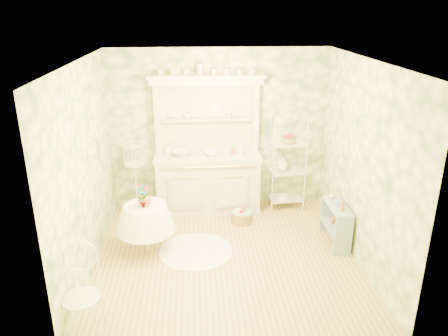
{
  "coord_description": "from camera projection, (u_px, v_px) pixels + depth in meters",
  "views": [
    {
      "loc": [
        -0.4,
        -5.28,
        3.33
      ],
      "look_at": [
        0.0,
        0.5,
        1.15
      ],
      "focal_mm": 35.0,
      "sensor_mm": 36.0,
      "label": 1
    }
  ],
  "objects": [
    {
      "name": "cup_left",
      "position": [
        187.0,
        117.0,
        7.1
      ],
      "size": [
        0.13,
        0.13,
        0.09
      ],
      "primitive_type": "imported",
      "rotation": [
        0.0,
        0.0,
        -0.13
      ],
      "color": "white",
      "rests_on": "kitchen_dresser"
    },
    {
      "name": "ceiling",
      "position": [
        227.0,
        61.0,
        5.18
      ],
      "size": [
        3.6,
        3.6,
        0.0
      ],
      "primitive_type": "plane",
      "color": "white",
      "rests_on": "floor"
    },
    {
      "name": "bottle_glass",
      "position": [
        332.0,
        196.0,
        6.5
      ],
      "size": [
        0.09,
        0.09,
        0.1
      ],
      "primitive_type": "imported",
      "rotation": [
        0.0,
        0.0,
        -0.23
      ],
      "color": "silver",
      "rests_on": "side_shelf"
    },
    {
      "name": "cafe_chair",
      "position": [
        81.0,
        294.0,
        4.54
      ],
      "size": [
        0.53,
        0.53,
        0.99
      ],
      "primitive_type": "cube",
      "rotation": [
        0.0,
        0.0,
        0.19
      ],
      "color": "white",
      "rests_on": "floor"
    },
    {
      "name": "bowl_white",
      "position": [
        212.0,
        155.0,
        7.16
      ],
      "size": [
        0.32,
        0.32,
        0.08
      ],
      "primitive_type": "imported",
      "rotation": [
        0.0,
        0.0,
        -0.34
      ],
      "color": "white",
      "rests_on": "kitchen_dresser"
    },
    {
      "name": "bakers_rack",
      "position": [
        288.0,
        155.0,
        7.37
      ],
      "size": [
        0.63,
        0.48,
        1.88
      ],
      "primitive_type": "cube",
      "rotation": [
        0.0,
        0.0,
        0.11
      ],
      "color": "white",
      "rests_on": "floor"
    },
    {
      "name": "wall_back",
      "position": [
        219.0,
        130.0,
        7.34
      ],
      "size": [
        3.6,
        3.6,
        0.0
      ],
      "primitive_type": "plane",
      "color": "#F9F4BB",
      "rests_on": "floor"
    },
    {
      "name": "wall_right",
      "position": [
        362.0,
        164.0,
        5.77
      ],
      "size": [
        3.6,
        3.6,
        0.0
      ],
      "primitive_type": "plane",
      "color": "#F9F4BB",
      "rests_on": "floor"
    },
    {
      "name": "bowl_floral",
      "position": [
        182.0,
        155.0,
        7.15
      ],
      "size": [
        0.37,
        0.37,
        0.08
      ],
      "primitive_type": "imported",
      "rotation": [
        0.0,
        0.0,
        0.14
      ],
      "color": "white",
      "rests_on": "kitchen_dresser"
    },
    {
      "name": "round_table",
      "position": [
        146.0,
        228.0,
        6.17
      ],
      "size": [
        0.72,
        0.72,
        0.74
      ],
      "primitive_type": "cylinder",
      "rotation": [
        0.0,
        0.0,
        -0.07
      ],
      "color": "white",
      "rests_on": "floor"
    },
    {
      "name": "birdcage_stand",
      "position": [
        135.0,
        177.0,
        7.13
      ],
      "size": [
        0.34,
        0.34,
        1.36
      ],
      "primitive_type": "cube",
      "rotation": [
        0.0,
        0.0,
        0.07
      ],
      "color": "white",
      "rests_on": "floor"
    },
    {
      "name": "lace_rug",
      "position": [
        196.0,
        251.0,
        6.27
      ],
      "size": [
        1.29,
        1.29,
        0.01
      ],
      "primitive_type": "cylinder",
      "rotation": [
        0.0,
        0.0,
        -0.26
      ],
      "color": "white",
      "rests_on": "floor"
    },
    {
      "name": "side_shelf",
      "position": [
        336.0,
        223.0,
        6.39
      ],
      "size": [
        0.37,
        0.78,
        0.64
      ],
      "primitive_type": "cube",
      "rotation": [
        0.0,
        0.0,
        -0.13
      ],
      "color": "#829FB0",
      "rests_on": "floor"
    },
    {
      "name": "floor_basket",
      "position": [
        242.0,
        217.0,
        7.07
      ],
      "size": [
        0.32,
        0.32,
        0.2
      ],
      "primitive_type": "cylinder",
      "rotation": [
        0.0,
        0.0,
        0.01
      ],
      "color": "olive",
      "rests_on": "floor"
    },
    {
      "name": "wall_front",
      "position": [
        241.0,
        236.0,
        3.98
      ],
      "size": [
        3.6,
        3.6,
        0.0
      ],
      "primitive_type": "plane",
      "color": "#F9F4BB",
      "rests_on": "floor"
    },
    {
      "name": "potted_geranium",
      "position": [
        143.0,
        198.0,
        5.95
      ],
      "size": [
        0.2,
        0.16,
        0.32
      ],
      "primitive_type": "imported",
      "rotation": [
        0.0,
        0.0,
        0.29
      ],
      "color": "#3F7238",
      "rests_on": "round_table"
    },
    {
      "name": "floor",
      "position": [
        226.0,
        257.0,
        6.13
      ],
      "size": [
        3.6,
        3.6,
        0.0
      ],
      "primitive_type": "plane",
      "color": "tan",
      "rests_on": "ground"
    },
    {
      "name": "kitchen_dresser",
      "position": [
        208.0,
        147.0,
        7.14
      ],
      "size": [
        1.87,
        0.61,
        2.29
      ],
      "primitive_type": "cube",
      "color": "beige",
      "rests_on": "floor"
    },
    {
      "name": "wall_left",
      "position": [
        86.0,
        171.0,
        5.54
      ],
      "size": [
        3.6,
        3.6,
        0.0
      ],
      "primitive_type": "plane",
      "color": "#F9F4BB",
      "rests_on": "floor"
    },
    {
      "name": "cup_right",
      "position": [
        229.0,
        116.0,
        7.14
      ],
      "size": [
        0.12,
        0.12,
        0.1
      ],
      "primitive_type": "imported",
      "rotation": [
        0.0,
        0.0,
        0.23
      ],
      "color": "white",
      "rests_on": "kitchen_dresser"
    },
    {
      "name": "bottle_amber",
      "position": [
        342.0,
        206.0,
        6.1
      ],
      "size": [
        0.08,
        0.08,
        0.17
      ],
      "primitive_type": "imported",
      "rotation": [
        0.0,
        0.0,
        -0.35
      ],
      "color": "#B65830",
      "rests_on": "side_shelf"
    },
    {
      "name": "bottle_blue",
      "position": [
        338.0,
        204.0,
        6.24
      ],
      "size": [
        0.06,
        0.06,
        0.12
      ],
      "primitive_type": "imported",
      "rotation": [
        0.0,
        0.0,
        -0.15
      ],
      "color": "#889EB9",
      "rests_on": "side_shelf"
    }
  ]
}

